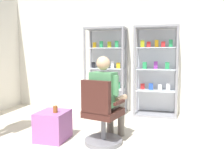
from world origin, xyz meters
TOP-DOWN VIEW (x-y plane):
  - back_wall at (0.00, 3.00)m, footprint 6.00×0.10m
  - display_cabinet_left at (-0.55, 2.76)m, footprint 0.90×0.45m
  - display_cabinet_right at (0.55, 2.76)m, footprint 0.90×0.45m
  - office_chair at (-0.12, 0.96)m, footprint 0.61×0.58m
  - seated_shopkeeper at (-0.08, 1.11)m, footprint 0.55×0.62m
  - storage_crate at (-0.91, 0.96)m, footprint 0.44×0.47m
  - tea_glass at (-0.84, 0.91)m, footprint 0.07×0.07m

SIDE VIEW (x-z plane):
  - storage_crate at x=-0.91m, z-range 0.00..0.44m
  - office_chair at x=-0.12m, z-range -0.09..0.87m
  - tea_glass at x=-0.84m, z-range 0.44..0.55m
  - seated_shopkeeper at x=-0.08m, z-range 0.07..1.36m
  - display_cabinet_left at x=-0.55m, z-range 0.01..1.91m
  - display_cabinet_right at x=0.55m, z-range 0.02..1.92m
  - back_wall at x=0.00m, z-range 0.00..2.70m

